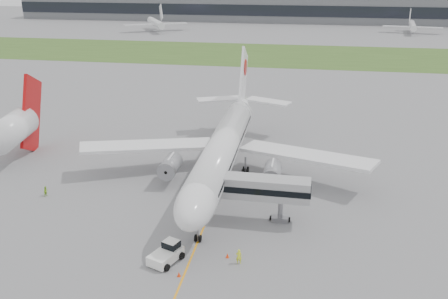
% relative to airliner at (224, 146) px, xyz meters
% --- Properties ---
extents(ground, '(600.00, 600.00, 0.00)m').
position_rel_airliner_xyz_m(ground, '(0.00, -4.87, -5.66)').
color(ground, gray).
rests_on(ground, ground).
extents(apron_markings, '(70.00, 70.00, 0.04)m').
position_rel_airliner_xyz_m(apron_markings, '(0.00, -9.87, -5.66)').
color(apron_markings, orange).
rests_on(apron_markings, ground).
extents(grass_strip, '(600.00, 50.00, 0.02)m').
position_rel_airliner_xyz_m(grass_strip, '(0.00, 115.13, -5.65)').
color(grass_strip, '#3A5A21').
rests_on(grass_strip, ground).
extents(terminal_building, '(320.00, 22.30, 14.00)m').
position_rel_airliner_xyz_m(terminal_building, '(0.00, 225.00, 1.34)').
color(terminal_building, slate).
rests_on(terminal_building, ground).
extents(control_tower, '(12.00, 12.00, 56.00)m').
position_rel_airliner_xyz_m(control_tower, '(-90.00, 227.13, -5.66)').
color(control_tower, slate).
rests_on(control_tower, ground).
extents(airliner, '(48.13, 53.95, 17.88)m').
position_rel_airliner_xyz_m(airliner, '(0.00, 0.00, 0.00)').
color(airliner, white).
rests_on(airliner, ground).
extents(pushback_tug, '(4.12, 4.89, 2.20)m').
position_rel_airliner_xyz_m(pushback_tug, '(-2.66, -24.64, -4.65)').
color(pushback_tug, white).
rests_on(pushback_tug, ground).
extents(jet_bridge, '(14.37, 4.10, 6.63)m').
position_rel_airliner_xyz_m(jet_bridge, '(6.12, -13.42, -0.75)').
color(jet_bridge, '#A4A5A7').
rests_on(jet_bridge, ground).
extents(safety_cone_left, '(0.43, 0.43, 0.59)m').
position_rel_airliner_xyz_m(safety_cone_left, '(-0.50, -27.57, -5.37)').
color(safety_cone_left, '#FF3B0D').
rests_on(safety_cone_left, ground).
extents(safety_cone_right, '(0.42, 0.42, 0.58)m').
position_rel_airliner_xyz_m(safety_cone_right, '(4.27, -22.90, -5.37)').
color(safety_cone_right, '#FF3B0D').
rests_on(safety_cone_right, ground).
extents(ground_crew_near, '(0.74, 0.54, 1.89)m').
position_rel_airliner_xyz_m(ground_crew_near, '(5.77, -23.89, -4.72)').
color(ground_crew_near, '#EAF729').
rests_on(ground_crew_near, ground).
extents(ground_crew_far, '(0.78, 0.90, 1.58)m').
position_rel_airliner_xyz_m(ground_crew_far, '(-25.32, -10.97, -4.87)').
color(ground_crew_far, '#83C520').
rests_on(ground_crew_far, ground).
extents(neighbor_aircraft, '(6.61, 18.63, 15.09)m').
position_rel_airliner_xyz_m(neighbor_aircraft, '(-37.40, 1.96, 0.32)').
color(neighbor_aircraft, '#AC090B').
rests_on(neighbor_aircraft, ground).
extents(distant_aircraft_left, '(40.91, 39.43, 12.03)m').
position_rel_airliner_xyz_m(distant_aircraft_left, '(-63.47, 171.69, -5.66)').
color(distant_aircraft_left, white).
rests_on(distant_aircraft_left, ground).
extents(distant_aircraft_right, '(30.60, 27.82, 10.54)m').
position_rel_airliner_xyz_m(distant_aircraft_right, '(61.37, 185.34, -5.66)').
color(distant_aircraft_right, white).
rests_on(distant_aircraft_right, ground).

